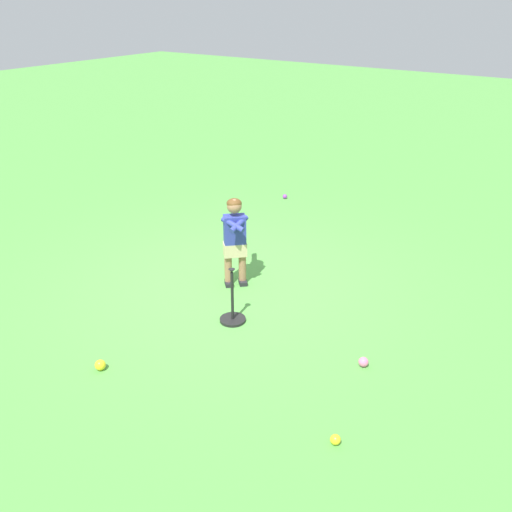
# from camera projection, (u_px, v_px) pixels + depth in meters

# --- Properties ---
(ground_plane) EXTENTS (40.00, 40.00, 0.00)m
(ground_plane) POSITION_uv_depth(u_px,v_px,m) (230.00, 285.00, 6.88)
(ground_plane) COLOR #519942
(child_batter) EXTENTS (0.53, 0.44, 1.08)m
(child_batter) POSITION_uv_depth(u_px,v_px,m) (235.00, 234.00, 6.63)
(child_batter) COLOR #232328
(child_batter) RESTS_ON ground
(play_ball_midfield) EXTENTS (0.10, 0.10, 0.10)m
(play_ball_midfield) POSITION_uv_depth(u_px,v_px,m) (100.00, 365.00, 5.33)
(play_ball_midfield) COLOR yellow
(play_ball_midfield) RESTS_ON ground
(play_ball_near_batter) EXTENTS (0.10, 0.10, 0.10)m
(play_ball_near_batter) POSITION_uv_depth(u_px,v_px,m) (363.00, 362.00, 5.38)
(play_ball_near_batter) COLOR pink
(play_ball_near_batter) RESTS_ON ground
(play_ball_by_bucket) EXTENTS (0.08, 0.08, 0.08)m
(play_ball_by_bucket) POSITION_uv_depth(u_px,v_px,m) (285.00, 196.00, 9.67)
(play_ball_by_bucket) COLOR purple
(play_ball_by_bucket) RESTS_ON ground
(play_ball_center_lawn) EXTENTS (0.09, 0.09, 0.09)m
(play_ball_center_lawn) POSITION_uv_depth(u_px,v_px,m) (335.00, 440.00, 4.46)
(play_ball_center_lawn) COLOR yellow
(play_ball_center_lawn) RESTS_ON ground
(batting_tee) EXTENTS (0.28, 0.28, 0.62)m
(batting_tee) POSITION_uv_depth(u_px,v_px,m) (233.00, 312.00, 6.09)
(batting_tee) COLOR black
(batting_tee) RESTS_ON ground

